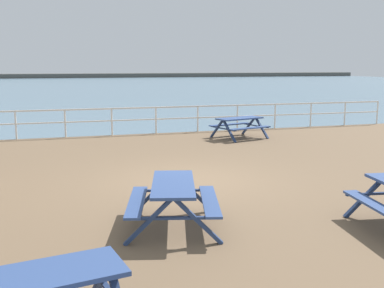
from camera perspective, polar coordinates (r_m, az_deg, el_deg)
ground_plane at (r=10.96m, az=-0.45°, el=-5.10°), size 30.00×24.00×0.20m
sea_band at (r=63.04m, az=-14.06°, el=7.06°), size 142.00×90.00×0.01m
distant_shoreline at (r=105.99m, az=-15.21°, el=8.02°), size 142.00×6.00×1.80m
seaward_railing at (r=18.27m, az=-7.27°, el=3.53°), size 23.07×0.07×1.08m
picnic_table_near_right at (r=7.74m, az=-2.36°, el=-6.22°), size 1.90×2.12×0.80m
picnic_table_seaward at (r=17.28m, az=5.97°, el=2.67°), size 2.15×1.95×0.80m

